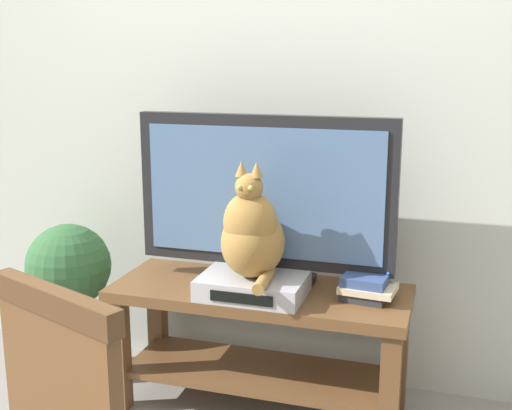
# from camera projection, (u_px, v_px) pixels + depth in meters

# --- Properties ---
(back_wall) EXTENTS (7.00, 0.12, 2.80)m
(back_wall) POSITION_uv_depth(u_px,v_px,m) (286.00, 59.00, 2.75)
(back_wall) COLOR #B7BCB2
(back_wall) RESTS_ON ground
(tv_stand) EXTENTS (1.18, 0.45, 0.52)m
(tv_stand) POSITION_uv_depth(u_px,v_px,m) (260.00, 325.00, 2.61)
(tv_stand) COLOR brown
(tv_stand) RESTS_ON ground
(tv) EXTENTS (1.03, 0.20, 0.68)m
(tv) POSITION_uv_depth(u_px,v_px,m) (264.00, 198.00, 2.55)
(tv) COLOR black
(tv) RESTS_ON tv_stand
(media_box) EXTENTS (0.40, 0.28, 0.08)m
(media_box) POSITION_uv_depth(u_px,v_px,m) (253.00, 286.00, 2.49)
(media_box) COLOR #ADADB2
(media_box) RESTS_ON tv_stand
(cat) EXTENTS (0.24, 0.33, 0.45)m
(cat) POSITION_uv_depth(u_px,v_px,m) (252.00, 234.00, 2.43)
(cat) COLOR olive
(cat) RESTS_ON media_box
(book_stack) EXTENTS (0.22, 0.19, 0.09)m
(book_stack) POSITION_uv_depth(u_px,v_px,m) (366.00, 288.00, 2.45)
(book_stack) COLOR #2D2D33
(book_stack) RESTS_ON tv_stand
(potted_plant) EXTENTS (0.37, 0.37, 0.70)m
(potted_plant) POSITION_uv_depth(u_px,v_px,m) (70.00, 287.00, 2.89)
(potted_plant) COLOR #47474C
(potted_plant) RESTS_ON ground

